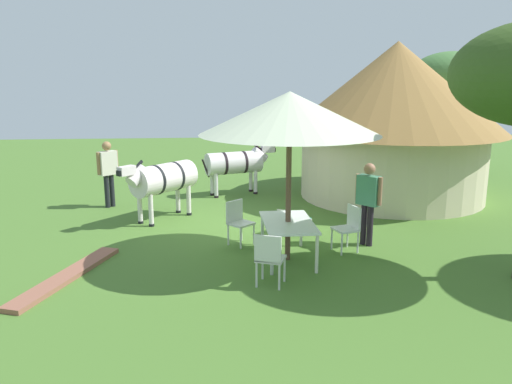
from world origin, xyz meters
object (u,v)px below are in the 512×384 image
at_px(zebra_by_umbrella, 236,163).
at_px(shade_umbrella, 290,113).
at_px(acacia_tree_behind_hut, 451,77).
at_px(standing_watcher, 108,168).
at_px(patio_chair_west_end, 238,219).
at_px(striped_lounge_chair, 295,220).
at_px(guest_beside_umbrella, 368,196).
at_px(thatched_hut, 394,115).
at_px(patio_chair_east_end, 349,225).
at_px(patio_dining_table, 288,225).
at_px(zebra_nearest_camera, 162,179).
at_px(patio_chair_near_lawn, 269,256).

bearing_deg(zebra_by_umbrella, shade_umbrella, -11.80).
xyz_separation_m(shade_umbrella, acacia_tree_behind_hut, (-8.81, 7.13, 0.65)).
bearing_deg(standing_watcher, shade_umbrella, 90.35).
bearing_deg(patio_chair_west_end, striped_lounge_chair, 169.51).
height_order(guest_beside_umbrella, striped_lounge_chair, guest_beside_umbrella).
bearing_deg(thatched_hut, zebra_by_umbrella, -98.12).
bearing_deg(patio_chair_east_end, guest_beside_umbrella, -72.32).
distance_m(striped_lounge_chair, zebra_by_umbrella, 3.97).
bearing_deg(zebra_by_umbrella, patio_dining_table, -11.80).
bearing_deg(thatched_hut, acacia_tree_behind_hut, 138.81).
distance_m(patio_dining_table, guest_beside_umbrella, 1.89).
distance_m(standing_watcher, striped_lounge_chair, 5.25).
relative_size(thatched_hut, zebra_nearest_camera, 3.26).
xyz_separation_m(thatched_hut, zebra_nearest_camera, (1.93, -6.27, -1.34)).
distance_m(patio_chair_west_end, zebra_by_umbrella, 4.55).
distance_m(patio_chair_west_end, patio_chair_near_lawn, 2.25).
xyz_separation_m(standing_watcher, striped_lounge_chair, (2.55, 4.52, -0.80)).
bearing_deg(patio_chair_east_end, shade_umbrella, 90.00).
height_order(thatched_hut, striped_lounge_chair, thatched_hut).
xyz_separation_m(patio_chair_near_lawn, striped_lounge_chair, (-3.01, 0.91, -0.27)).
bearing_deg(acacia_tree_behind_hut, patio_chair_near_lawn, -37.19).
height_order(patio_chair_east_end, acacia_tree_behind_hut, acacia_tree_behind_hut).
height_order(shade_umbrella, standing_watcher, shade_umbrella).
distance_m(patio_dining_table, patio_chair_east_end, 1.33).
relative_size(standing_watcher, striped_lounge_chair, 1.78).
relative_size(patio_chair_east_end, patio_chair_near_lawn, 1.00).
height_order(shade_umbrella, striped_lounge_chair, shade_umbrella).
relative_size(thatched_hut, shade_umbrella, 1.86).
distance_m(shade_umbrella, standing_watcher, 6.18).
bearing_deg(thatched_hut, patio_chair_west_end, -49.58).
bearing_deg(zebra_by_umbrella, guest_beside_umbrella, 7.61).
xyz_separation_m(thatched_hut, patio_chair_west_end, (3.90, -4.58, -1.81)).
bearing_deg(thatched_hut, zebra_nearest_camera, -72.87).
relative_size(patio_chair_near_lawn, guest_beside_umbrella, 0.53).
bearing_deg(patio_dining_table, guest_beside_umbrella, 111.93).
xyz_separation_m(patio_chair_west_end, striped_lounge_chair, (-0.79, 1.30, -0.27)).
distance_m(patio_chair_east_end, acacia_tree_behind_hut, 10.65).
bearing_deg(standing_watcher, patio_dining_table, 90.35).
bearing_deg(guest_beside_umbrella, patio_dining_table, -108.10).
bearing_deg(shade_umbrella, standing_watcher, -136.57).
xyz_separation_m(patio_chair_west_end, guest_beside_umbrella, (0.30, 2.60, 0.50)).
height_order(striped_lounge_chair, acacia_tree_behind_hut, acacia_tree_behind_hut).
bearing_deg(patio_chair_near_lawn, standing_watcher, 144.50).
bearing_deg(patio_chair_west_end, thatched_hut, 178.82).
bearing_deg(zebra_nearest_camera, acacia_tree_behind_hut, -106.87).
bearing_deg(shade_umbrella, patio_chair_near_lawn, -21.48).
bearing_deg(standing_watcher, acacia_tree_behind_hut, 158.70).
bearing_deg(patio_chair_near_lawn, thatched_hut, 77.10).
xyz_separation_m(patio_dining_table, standing_watcher, (-4.32, -4.09, 0.38)).
bearing_deg(patio_chair_west_end, standing_watcher, -87.65).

